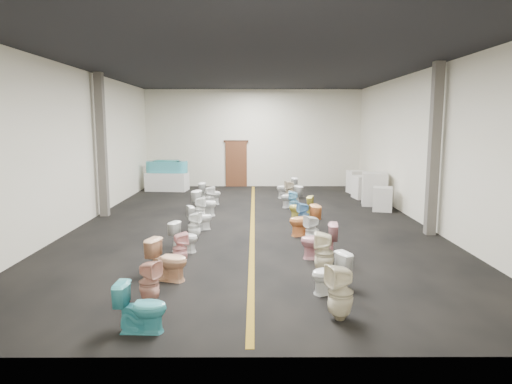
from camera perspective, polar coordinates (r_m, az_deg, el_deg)
floor at (r=13.72m, az=-0.44°, el=-3.80°), size 16.00×16.00×0.00m
ceiling at (r=13.49m, az=-0.46°, el=15.21°), size 16.00×16.00×0.00m
wall_back at (r=21.41m, az=-0.34°, el=6.72°), size 10.00×0.00×10.00m
wall_front at (r=5.44m, az=-0.85°, el=1.34°), size 10.00×0.00×10.00m
wall_left at (r=14.34m, az=-20.94°, el=5.26°), size 0.00×16.00×16.00m
wall_right at (r=14.30m, az=20.11°, el=5.29°), size 0.00×16.00×16.00m
aisle_stripe at (r=13.72m, az=-0.44°, el=-3.79°), size 0.12×15.60×0.01m
back_door at (r=21.44m, az=-2.48°, el=3.50°), size 1.00×0.10×2.10m
door_frame at (r=21.38m, az=-2.50°, el=6.36°), size 1.15×0.08×0.10m
column_left at (r=15.20m, az=-18.72°, el=5.52°), size 0.25×0.25×4.50m
column_right at (r=12.81m, az=21.37°, el=4.90°), size 0.25×0.25×4.50m
display_table at (r=20.53m, az=-11.04°, el=1.28°), size 1.87×1.09×0.79m
bathtub at (r=20.45m, az=-11.09°, el=3.16°), size 1.85×0.78×0.55m
appliance_crate_a at (r=16.02m, az=15.54°, el=-0.85°), size 0.78×0.78×0.81m
appliance_crate_b at (r=17.05m, az=14.57°, el=0.37°), size 1.01×1.01×1.18m
appliance_crate_c at (r=18.52m, az=13.37°, el=0.60°), size 0.89×0.89×0.89m
appliance_crate_d at (r=19.90m, az=12.42°, el=1.25°), size 0.77×0.77×0.95m
toilet_left_0 at (r=6.84m, az=-14.11°, el=-13.79°), size 0.73×0.44×0.73m
toilet_left_1 at (r=7.80m, az=-13.20°, el=-10.93°), size 0.44×0.43×0.73m
toilet_left_2 at (r=8.83m, az=-10.96°, el=-8.32°), size 0.87×0.66×0.79m
toilet_left_3 at (r=9.75m, az=-9.46°, el=-6.98°), size 0.41×0.40×0.68m
toilet_left_4 at (r=10.70m, az=-8.94°, el=-5.58°), size 0.76×0.61×0.68m
toilet_left_5 at (r=11.76m, az=-7.72°, el=-4.20°), size 0.39×0.39×0.71m
toilet_left_6 at (r=12.78m, az=-7.02°, el=-3.19°), size 0.78×0.62×0.70m
toilet_left_7 at (r=13.77m, az=-7.06°, el=-2.19°), size 0.38×0.37×0.77m
toilet_left_8 at (r=14.76m, az=-6.37°, el=-1.39°), size 0.89×0.69×0.80m
toilet_left_9 at (r=15.67m, az=-5.87°, el=-0.77°), size 0.44×0.44×0.82m
toilet_left_10 at (r=16.78m, az=-5.74°, el=-0.19°), size 0.84×0.57×0.80m
toilet_right_0 at (r=7.11m, az=10.51°, el=-12.26°), size 0.48×0.48×0.85m
toilet_right_1 at (r=8.15m, az=9.27°, el=-10.01°), size 0.80×0.64×0.71m
toilet_right_2 at (r=9.11m, az=8.51°, el=-7.55°), size 0.45×0.44×0.84m
toilet_right_3 at (r=10.07m, az=7.86°, el=-6.08°), size 0.84×0.54×0.81m
toilet_right_4 at (r=11.14m, az=7.03°, el=-4.81°), size 0.44×0.44×0.75m
toilet_right_5 at (r=12.10m, az=6.04°, el=-3.56°), size 0.88×0.62×0.81m
toilet_right_6 at (r=13.04m, az=5.96°, el=-2.89°), size 0.40×0.40×0.72m
toilet_right_7 at (r=14.08m, az=5.63°, el=-1.97°), size 0.82×0.60×0.75m
toilet_right_8 at (r=15.12m, az=4.74°, el=-1.26°), size 0.38×0.37×0.73m
toilet_right_9 at (r=16.13m, az=4.41°, el=-0.59°), size 0.85×0.67×0.76m
toilet_right_10 at (r=17.15m, az=4.28°, el=0.04°), size 0.44×0.43×0.81m
toilet_right_11 at (r=18.14m, az=3.86°, el=0.52°), size 0.85×0.55×0.82m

